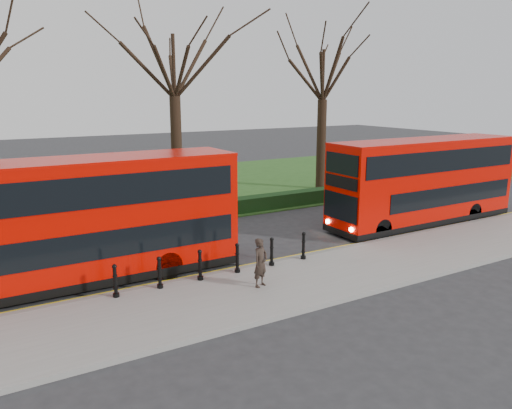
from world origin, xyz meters
TOP-DOWN VIEW (x-y plane):
  - ground at (0.00, 0.00)m, footprint 120.00×120.00m
  - pavement at (0.00, -3.00)m, footprint 60.00×4.00m
  - kerb at (0.00, -1.00)m, footprint 60.00×0.25m
  - grass_verge at (0.00, 15.00)m, footprint 60.00×18.00m
  - hedge at (0.00, 6.80)m, footprint 60.00×0.90m
  - yellow_line_outer at (0.00, -0.70)m, footprint 60.00×0.10m
  - yellow_line_inner at (0.00, -0.50)m, footprint 60.00×0.10m
  - tree_mid at (2.00, 10.00)m, footprint 7.06×7.06m
  - tree_right at (12.00, 10.00)m, footprint 6.78×6.78m
  - bollard_row at (-1.07, -1.35)m, footprint 7.20×0.15m
  - bus_lead at (-5.08, 0.75)m, footprint 10.52×2.42m
  - bus_rear at (10.80, 0.40)m, footprint 10.32×2.37m
  - pedestrian at (-0.34, -2.85)m, footprint 0.68×0.58m

SIDE VIEW (x-z plane):
  - ground at x=0.00m, z-range 0.00..0.00m
  - yellow_line_outer at x=0.00m, z-range 0.00..0.01m
  - yellow_line_inner at x=0.00m, z-range 0.00..0.01m
  - grass_verge at x=0.00m, z-range 0.00..0.06m
  - pavement at x=0.00m, z-range 0.00..0.15m
  - kerb at x=0.00m, z-range -0.01..0.15m
  - hedge at x=0.00m, z-range 0.00..0.80m
  - bollard_row at x=-1.07m, z-range 0.15..1.15m
  - pedestrian at x=-0.34m, z-range 0.15..1.75m
  - bus_rear at x=10.80m, z-range 0.02..4.12m
  - bus_lead at x=-5.08m, z-range 0.02..4.20m
  - tree_right at x=12.00m, z-range 2.40..12.99m
  - tree_mid at x=2.00m, z-range 2.50..13.54m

